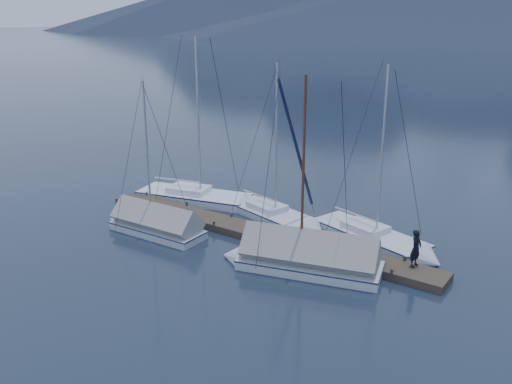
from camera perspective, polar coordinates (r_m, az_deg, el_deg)
ground at (r=24.31m, az=-2.72°, el=-6.14°), size 1000.00×1000.00×0.00m
dock at (r=25.74m, az=-0.00°, el=-4.43°), size 18.00×1.50×0.54m
mooring_posts at (r=25.92m, az=-0.91°, el=-3.70°), size 15.12×1.52×0.35m
sailboat_open_left at (r=30.39m, az=-4.94°, el=-0.80°), size 7.73×3.83×9.85m
sailboat_open_mid at (r=27.46m, az=2.70°, el=-2.89°), size 6.80×3.47×8.66m
sailboat_open_right at (r=25.38m, az=13.31°, el=-5.18°), size 6.94×3.72×8.84m
sailboat_covered_near at (r=22.49m, az=4.39°, el=-7.02°), size 7.05×3.72×8.78m
sailboat_covered_far at (r=26.62m, az=-11.08°, el=-3.36°), size 5.72×2.41×7.95m
person at (r=22.65m, az=16.49°, el=-5.70°), size 0.46×0.62×1.54m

